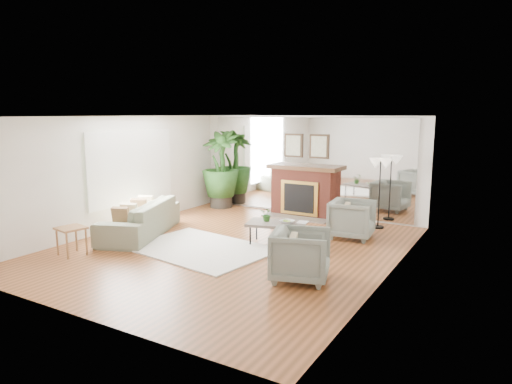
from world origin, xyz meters
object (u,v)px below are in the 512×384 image
Objects in this scene: sofa at (140,218)px; armchair_back at (352,219)px; fireplace at (302,190)px; potted_ficus at (221,167)px; coffee_table at (276,224)px; side_table at (71,232)px; floor_lamp at (380,169)px; armchair_front at (301,255)px.

armchair_back is (3.96, 2.05, 0.04)m from sofa.
fireplace is 0.97× the size of potted_ficus.
sofa is (-2.83, -0.82, -0.05)m from coffee_table.
coffee_table is 2.33× the size of side_table.
side_table is 6.50m from floor_lamp.
armchair_front is 3.97m from floor_lamp.
fireplace is 0.84× the size of sofa.
side_table is (-0.07, -1.67, 0.08)m from sofa.
potted_ficus is at bearing 29.79° from armchair_front.
coffee_table is at bearing 21.92° from armchair_front.
sofa is 5.34m from floor_lamp.
armchair_front is at bearing -50.99° from coffee_table.
armchair_back is 2.76m from armchair_front.
sofa is 2.78× the size of armchair_front.
side_table reaches higher than coffee_table.
armchair_front is (4.07, -0.71, 0.04)m from sofa.
side_table is at bearing -139.38° from coffee_table.
side_table is (-4.14, -0.96, 0.04)m from armchair_front.
fireplace is at bearing 171.98° from floor_lamp.
sofa is 4.13m from armchair_front.
armchair_back is (1.13, 1.23, -0.01)m from coffee_table.
fireplace is 1.30× the size of floor_lamp.
coffee_table is at bearing 130.88° from armchair_back.
sofa reaches higher than side_table.
potted_ficus is 4.39m from floor_lamp.
sofa is 1.55× the size of floor_lamp.
floor_lamp is at bearing 48.40° from side_table.
armchair_back is 1.47m from floor_lamp.
coffee_table is 2.86m from floor_lamp.
sofa is at bearing 87.74° from side_table.
side_table is (-2.90, -2.49, 0.03)m from coffee_table.
potted_ficus reaches higher than fireplace.
sofa is (-2.20, -3.43, -0.30)m from fireplace.
coffee_table is at bearing -76.35° from fireplace.
side_table is 0.34× the size of floor_lamp.
armchair_front reaches higher than coffee_table.
armchair_front reaches higher than armchair_back.
fireplace is 4.55m from armchair_front.
fireplace is at bearing 45.48° from armchair_back.
sofa is 4.46m from armchair_back.
armchair_back reaches higher than coffee_table.
floor_lamp reaches higher than side_table.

